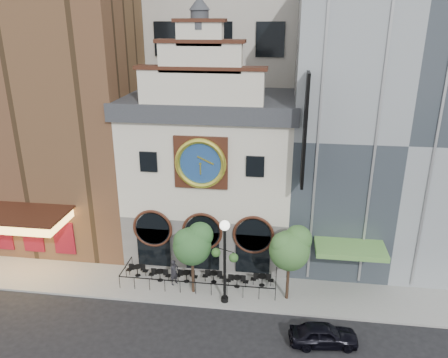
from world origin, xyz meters
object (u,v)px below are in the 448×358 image
car_right (324,335)px  bistro_3 (214,276)px  bistro_1 (160,275)px  pedestrian (174,272)px  bistro_5 (262,280)px  lamppost (225,253)px  bistro_0 (137,270)px  tree_left (193,243)px  tree_right (290,247)px  bistro_2 (186,276)px  bistro_4 (237,281)px

car_right → bistro_3: bearing=47.8°
bistro_1 → pedestrian: 1.23m
bistro_5 → car_right: car_right is taller
pedestrian → lamppost: size_ratio=0.32×
bistro_5 → bistro_0: bearing=180.0°
bistro_3 → tree_left: tree_left is taller
car_right → tree_right: bearing=20.3°
bistro_0 → bistro_3: (5.55, -0.06, 0.00)m
bistro_0 → bistro_3: same height
bistro_2 → car_right: 10.29m
bistro_2 → tree_left: tree_left is taller
bistro_5 → lamppost: lamppost is taller
lamppost → bistro_4: bearing=92.9°
bistro_0 → bistro_2: 3.65m
pedestrian → tree_left: size_ratio=0.37×
bistro_5 → tree_left: bearing=-163.9°
bistro_1 → bistro_2: size_ratio=1.00×
bistro_2 → tree_right: 7.83m
car_right → lamppost: size_ratio=0.67×
bistro_0 → lamppost: 7.62m
pedestrian → lamppost: lamppost is taller
pedestrian → tree_left: tree_left is taller
bistro_2 → lamppost: 4.71m
bistro_0 → lamppost: (6.60, -2.13, 3.14)m
bistro_5 → car_right: 6.38m
bistro_1 → bistro_2: 1.88m
bistro_3 → tree_right: (5.12, -1.13, 3.33)m
bistro_3 → tree_left: bearing=-132.8°
bistro_5 → tree_left: tree_left is taller
bistro_0 → bistro_5: (8.92, -0.00, 0.00)m
bistro_2 → bistro_0: bearing=176.0°
bistro_2 → lamppost: size_ratio=0.27×
bistro_5 → bistro_3: bearing=-179.0°
bistro_3 → bistro_5: same height
tree_left → pedestrian: bearing=156.2°
bistro_5 → tree_right: 3.95m
bistro_0 → car_right: bearing=-22.0°
car_right → bistro_0: bearing=61.1°
bistro_4 → tree_left: size_ratio=0.31×
bistro_1 → lamppost: bearing=-20.0°
bistro_4 → bistro_5: bearing=12.7°
bistro_1 → bistro_4: 5.45m
bistro_0 → bistro_2: size_ratio=1.00×
bistro_3 → bistro_4: same height
bistro_2 → lamppost: (2.96, -1.88, 3.14)m
pedestrian → car_right: bearing=-79.5°
bistro_3 → lamppost: 3.91m
bistro_2 → bistro_4: same height
bistro_3 → tree_right: tree_right is taller
pedestrian → tree_right: (7.80, -0.56, 2.86)m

